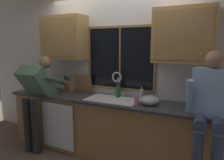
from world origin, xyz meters
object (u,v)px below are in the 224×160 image
(soap_dispenser, at_px, (136,100))
(knife_block, at_px, (69,86))
(mixing_bowl, at_px, (150,100))
(person_standing, at_px, (37,93))
(bottle_green_glass, at_px, (142,94))
(cutting_board, at_px, (84,83))
(bottle_tall_clear, at_px, (118,91))
(person_sitting_on_counter, at_px, (211,103))

(soap_dispenser, bearing_deg, knife_block, 168.78)
(mixing_bowl, bearing_deg, soap_dispenser, -139.71)
(person_standing, bearing_deg, soap_dispenser, 5.30)
(knife_block, height_order, bottle_green_glass, knife_block)
(cutting_board, xyz_separation_m, bottle_tall_clear, (0.67, -0.05, -0.06))
(mixing_bowl, relative_size, bottle_tall_clear, 1.10)
(person_sitting_on_counter, xyz_separation_m, cutting_board, (-2.00, 0.49, -0.03))
(person_standing, relative_size, bottle_green_glass, 7.72)
(bottle_green_glass, bearing_deg, cutting_board, 179.52)
(knife_block, xyz_separation_m, mixing_bowl, (1.48, -0.14, -0.05))
(bottle_tall_clear, bearing_deg, person_sitting_on_counter, -18.01)
(person_sitting_on_counter, xyz_separation_m, mixing_bowl, (-0.77, 0.24, -0.12))
(cutting_board, height_order, mixing_bowl, cutting_board)
(person_standing, distance_m, knife_block, 0.54)
(soap_dispenser, bearing_deg, mixing_bowl, 40.29)
(person_standing, distance_m, bottle_green_glass, 1.70)
(cutting_board, xyz_separation_m, soap_dispenser, (1.09, -0.37, -0.08))
(mixing_bowl, height_order, bottle_green_glass, bottle_green_glass)
(mixing_bowl, height_order, soap_dispenser, soap_dispenser)
(cutting_board, relative_size, bottle_green_glass, 1.59)
(knife_block, bearing_deg, bottle_tall_clear, 3.26)
(cutting_board, bearing_deg, person_standing, -137.72)
(soap_dispenser, relative_size, bottle_green_glass, 0.94)
(knife_block, xyz_separation_m, cutting_board, (0.24, 0.11, 0.05))
(mixing_bowl, xyz_separation_m, soap_dispenser, (-0.15, -0.13, 0.01))
(person_standing, height_order, knife_block, person_standing)
(person_standing, distance_m, bottle_tall_clear, 1.33)
(knife_block, bearing_deg, person_sitting_on_counter, -9.63)
(bottle_green_glass, xyz_separation_m, bottle_tall_clear, (-0.38, -0.05, 0.02))
(person_standing, bearing_deg, person_sitting_on_counter, 0.82)
(person_sitting_on_counter, bearing_deg, bottle_tall_clear, 161.99)
(person_standing, xyz_separation_m, knife_block, (0.33, 0.42, 0.07))
(soap_dispenser, distance_m, bottle_green_glass, 0.36)
(person_sitting_on_counter, bearing_deg, bottle_green_glass, 153.44)
(person_standing, height_order, bottle_green_glass, person_standing)
(person_sitting_on_counter, relative_size, bottle_green_glass, 6.29)
(person_sitting_on_counter, relative_size, cutting_board, 3.96)
(person_sitting_on_counter, height_order, knife_block, person_sitting_on_counter)
(bottle_tall_clear, bearing_deg, person_standing, -159.35)
(bottle_green_glass, bearing_deg, knife_block, -175.69)
(person_sitting_on_counter, height_order, mixing_bowl, person_sitting_on_counter)
(mixing_bowl, distance_m, bottle_tall_clear, 0.60)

